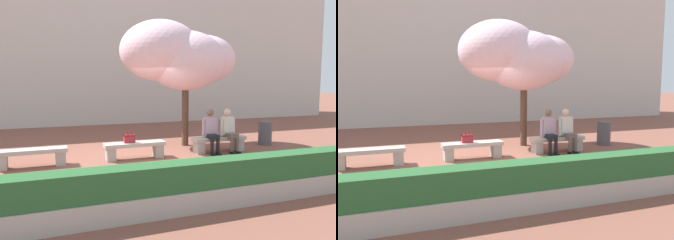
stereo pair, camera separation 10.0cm
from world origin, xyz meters
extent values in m
plane|color=brown|center=(0.00, 0.00, 0.00)|extent=(100.00, 100.00, 0.00)
cube|color=beige|center=(0.00, 9.51, 4.37)|extent=(28.00, 4.00, 8.74)
cube|color=#ADA89E|center=(-2.60, 0.00, 0.40)|extent=(1.68, 0.44, 0.10)
cube|color=#ADA89E|center=(-3.27, -0.01, 0.17)|extent=(0.24, 0.34, 0.35)
cube|color=#ADA89E|center=(-1.93, 0.01, 0.17)|extent=(0.24, 0.34, 0.35)
cube|color=#ADA89E|center=(0.00, 0.00, 0.40)|extent=(1.68, 0.44, 0.10)
cube|color=#ADA89E|center=(-0.67, -0.01, 0.17)|extent=(0.24, 0.34, 0.35)
cube|color=#ADA89E|center=(0.67, 0.01, 0.17)|extent=(0.24, 0.34, 0.35)
cube|color=#ADA89E|center=(2.60, 0.00, 0.40)|extent=(1.68, 0.44, 0.10)
cube|color=#ADA89E|center=(1.93, -0.01, 0.17)|extent=(0.24, 0.34, 0.35)
cube|color=#ADA89E|center=(3.27, 0.01, 0.17)|extent=(0.24, 0.34, 0.35)
cube|color=black|center=(2.18, -0.41, 0.03)|extent=(0.12, 0.23, 0.06)
cylinder|color=black|center=(2.18, -0.35, 0.24)|extent=(0.10, 0.10, 0.42)
cube|color=black|center=(2.35, -0.43, 0.03)|extent=(0.12, 0.23, 0.06)
cylinder|color=black|center=(2.36, -0.37, 0.24)|extent=(0.10, 0.10, 0.42)
cube|color=black|center=(2.29, -0.18, 0.51)|extent=(0.32, 0.43, 0.12)
cube|color=#B293A8|center=(2.31, 0.04, 0.78)|extent=(0.36, 0.25, 0.54)
sphere|color=brown|center=(2.31, 0.04, 1.19)|extent=(0.21, 0.21, 0.21)
cylinder|color=#B293A8|center=(2.10, 0.04, 0.74)|extent=(0.09, 0.09, 0.50)
cylinder|color=#B293A8|center=(2.52, 0.00, 0.74)|extent=(0.09, 0.09, 0.50)
cube|color=black|center=(2.83, -0.42, 0.03)|extent=(0.11, 0.22, 0.06)
cylinder|color=brown|center=(2.82, -0.36, 0.24)|extent=(0.10, 0.10, 0.42)
cube|color=black|center=(3.01, -0.42, 0.03)|extent=(0.11, 0.22, 0.06)
cylinder|color=brown|center=(3.00, -0.36, 0.24)|extent=(0.10, 0.10, 0.42)
cube|color=brown|center=(2.90, -0.18, 0.51)|extent=(0.30, 0.41, 0.12)
cube|color=silver|center=(2.89, 0.04, 0.78)|extent=(0.35, 0.24, 0.54)
sphere|color=beige|center=(2.89, 0.04, 1.19)|extent=(0.21, 0.21, 0.21)
cylinder|color=silver|center=(2.68, 0.01, 0.74)|extent=(0.09, 0.09, 0.50)
cylinder|color=silver|center=(3.10, 0.03, 0.74)|extent=(0.09, 0.09, 0.50)
cube|color=#A3232D|center=(-0.15, -0.01, 0.56)|extent=(0.30, 0.14, 0.22)
cube|color=maroon|center=(-0.15, -0.01, 0.65)|extent=(0.30, 0.15, 0.04)
torus|color=maroon|center=(-0.15, -0.01, 0.72)|extent=(0.14, 0.02, 0.14)
cylinder|color=#513828|center=(2.04, 1.27, 1.01)|extent=(0.22, 0.22, 2.01)
ellipsoid|color=#F4CCDB|center=(2.04, 1.27, 2.76)|extent=(2.53, 2.55, 1.90)
ellipsoid|color=#F4CCDB|center=(1.26, 1.54, 3.08)|extent=(2.58, 2.68, 1.94)
ellipsoid|color=#F4CCDB|center=(2.82, 1.53, 2.85)|extent=(2.13, 2.04, 1.60)
cube|color=#ADA89E|center=(0.00, -3.81, 0.18)|extent=(9.39, 0.50, 0.36)
cube|color=#285B2D|center=(0.00, -3.81, 0.58)|extent=(9.29, 0.44, 0.44)
cylinder|color=#4C4C51|center=(4.59, 0.44, 0.39)|extent=(0.44, 0.44, 0.78)
camera|label=1|loc=(-2.21, -8.54, 2.07)|focal=35.00mm
camera|label=2|loc=(-2.12, -8.57, 2.07)|focal=35.00mm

